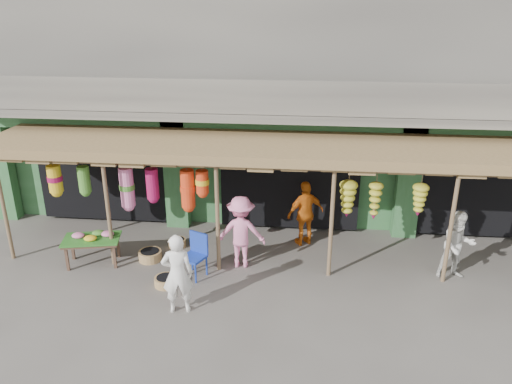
# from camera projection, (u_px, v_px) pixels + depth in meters

# --- Properties ---
(ground) EXTENTS (80.00, 80.00, 0.00)m
(ground) POSITION_uv_depth(u_px,v_px,m) (285.00, 268.00, 11.53)
(ground) COLOR #514C47
(ground) RESTS_ON ground
(building) EXTENTS (16.40, 6.80, 7.00)m
(building) POSITION_uv_depth(u_px,v_px,m) (295.00, 86.00, 14.81)
(building) COLOR gray
(building) RESTS_ON ground
(awning) EXTENTS (14.00, 2.70, 2.79)m
(awning) POSITION_uv_depth(u_px,v_px,m) (283.00, 151.00, 11.35)
(awning) COLOR brown
(awning) RESTS_ON ground
(flower_table) EXTENTS (1.40, 1.00, 0.77)m
(flower_table) POSITION_uv_depth(u_px,v_px,m) (92.00, 239.00, 11.53)
(flower_table) COLOR #4F3628
(flower_table) RESTS_ON ground
(blue_chair) EXTENTS (0.63, 0.64, 1.00)m
(blue_chair) POSITION_uv_depth(u_px,v_px,m) (196.00, 253.00, 11.07)
(blue_chair) COLOR #1935A3
(blue_chair) RESTS_ON ground
(basket_left) EXTENTS (0.62, 0.62, 0.23)m
(basket_left) POSITION_uv_depth(u_px,v_px,m) (150.00, 255.00, 11.86)
(basket_left) COLOR olive
(basket_left) RESTS_ON ground
(basket_mid) EXTENTS (0.54, 0.54, 0.19)m
(basket_mid) POSITION_uv_depth(u_px,v_px,m) (166.00, 281.00, 10.81)
(basket_mid) COLOR olive
(basket_mid) RESTS_ON ground
(basket_right) EXTENTS (0.50, 0.50, 0.20)m
(basket_right) POSITION_uv_depth(u_px,v_px,m) (177.00, 243.00, 12.50)
(basket_right) COLOR #A9764F
(basket_right) RESTS_ON ground
(person_front) EXTENTS (0.68, 0.52, 1.68)m
(person_front) POSITION_uv_depth(u_px,v_px,m) (177.00, 274.00, 9.67)
(person_front) COLOR white
(person_front) RESTS_ON ground
(person_right) EXTENTS (0.84, 0.69, 1.58)m
(person_right) POSITION_uv_depth(u_px,v_px,m) (458.00, 245.00, 10.89)
(person_right) COLOR silver
(person_right) RESTS_ON ground
(person_vendor) EXTENTS (1.06, 0.83, 1.68)m
(person_vendor) POSITION_uv_depth(u_px,v_px,m) (306.00, 213.00, 12.38)
(person_vendor) COLOR #D06213
(person_vendor) RESTS_ON ground
(person_shopper) EXTENTS (1.14, 0.69, 1.72)m
(person_shopper) POSITION_uv_depth(u_px,v_px,m) (241.00, 232.00, 11.35)
(person_shopper) COLOR pink
(person_shopper) RESTS_ON ground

